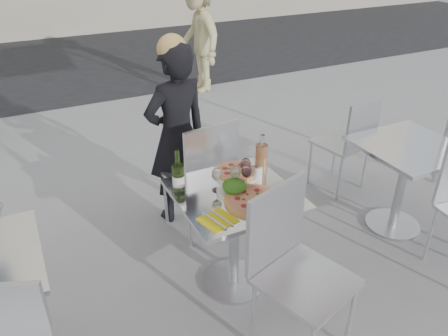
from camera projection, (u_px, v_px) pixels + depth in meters
name	position (u px, v px, depth m)	size (l,w,h in m)	color
ground	(233.00, 282.00, 3.08)	(80.00, 80.00, 0.00)	slate
street_asphalt	(73.00, 59.00, 8.16)	(24.00, 5.00, 0.00)	black
main_table	(234.00, 220.00, 2.81)	(0.72, 0.72, 0.75)	#B7BABF
side_table_right	(405.00, 169.00, 3.40)	(0.72, 0.72, 0.75)	#B7BABF
chair_far	(204.00, 170.00, 3.30)	(0.51, 0.52, 0.99)	silver
chair_near	(292.00, 259.00, 2.40)	(0.59, 0.60, 1.02)	silver
side_chair_rfar	(350.00, 138.00, 3.89)	(0.49, 0.50, 0.92)	silver
woman_diner	(177.00, 136.00, 3.45)	(0.54, 0.36, 1.49)	black
pedestrian_b	(198.00, 36.00, 6.27)	(1.04, 0.60, 1.61)	tan
pizza_near	(254.00, 200.00, 2.62)	(0.36, 0.36, 0.02)	#E9AE5B
pizza_far	(236.00, 172.00, 2.90)	(0.31, 0.31, 0.03)	white
salad_plate	(234.00, 187.00, 2.70)	(0.22, 0.22, 0.09)	white
wine_bottle	(178.00, 177.00, 2.65)	(0.07, 0.08, 0.29)	#334D1C
carafe	(261.00, 159.00, 2.85)	(0.08, 0.08, 0.29)	tan
sugar_shaker	(258.00, 171.00, 2.84)	(0.06, 0.06, 0.11)	white
wineglass_white_a	(217.00, 175.00, 2.68)	(0.07, 0.07, 0.16)	white
wineglass_white_b	(235.00, 173.00, 2.71)	(0.07, 0.07, 0.16)	white
wineglass_red_a	(247.00, 172.00, 2.72)	(0.07, 0.07, 0.16)	white
wineglass_red_b	(246.00, 165.00, 2.80)	(0.07, 0.07, 0.16)	white
napkin_left	(218.00, 220.00, 2.46)	(0.22, 0.22, 0.01)	yellow
napkin_right	(285.00, 194.00, 2.70)	(0.20, 0.20, 0.01)	yellow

